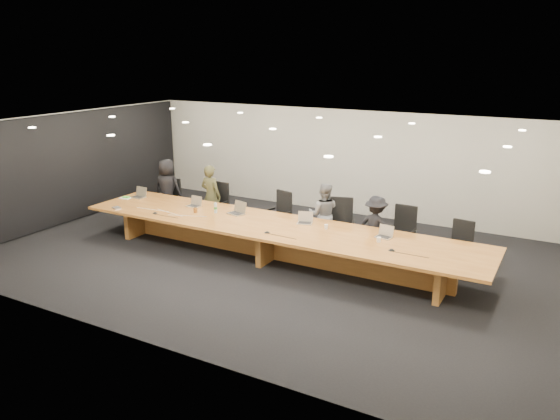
# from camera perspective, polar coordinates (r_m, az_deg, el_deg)

# --- Properties ---
(ground) EXTENTS (12.00, 12.00, 0.00)m
(ground) POSITION_cam_1_polar(r_m,az_deg,el_deg) (11.74, -0.71, -5.05)
(ground) COLOR black
(ground) RESTS_ON ground
(back_wall) EXTENTS (12.00, 0.02, 2.80)m
(back_wall) POSITION_cam_1_polar(r_m,az_deg,el_deg) (14.83, 6.95, 4.99)
(back_wall) COLOR silver
(back_wall) RESTS_ON ground
(left_wall_panel) EXTENTS (0.08, 7.84, 2.74)m
(left_wall_panel) POSITION_cam_1_polar(r_m,az_deg,el_deg) (15.08, -20.81, 4.13)
(left_wall_panel) COLOR black
(left_wall_panel) RESTS_ON ground
(conference_table) EXTENTS (9.00, 1.80, 0.75)m
(conference_table) POSITION_cam_1_polar(r_m,az_deg,el_deg) (11.56, -0.72, -2.65)
(conference_table) COLOR #955720
(conference_table) RESTS_ON ground
(chair_far_left) EXTENTS (0.59, 0.59, 1.06)m
(chair_far_left) POSITION_cam_1_polar(r_m,az_deg,el_deg) (14.69, -11.47, 1.18)
(chair_far_left) COLOR black
(chair_far_left) RESTS_ON ground
(chair_left) EXTENTS (0.61, 0.61, 1.11)m
(chair_left) POSITION_cam_1_polar(r_m,az_deg,el_deg) (13.88, -6.70, 0.64)
(chair_left) COLOR black
(chair_left) RESTS_ON ground
(chair_mid_left) EXTENTS (0.70, 0.70, 1.11)m
(chair_mid_left) POSITION_cam_1_polar(r_m,az_deg,el_deg) (12.90, -0.24, -0.45)
(chair_mid_left) COLOR black
(chair_mid_left) RESTS_ON ground
(chair_mid_right) EXTENTS (0.75, 0.75, 1.18)m
(chair_mid_right) POSITION_cam_1_polar(r_m,az_deg,el_deg) (12.11, 6.34, -1.51)
(chair_mid_right) COLOR black
(chair_mid_right) RESTS_ON ground
(chair_right) EXTENTS (0.62, 0.62, 1.15)m
(chair_right) POSITION_cam_1_polar(r_m,az_deg,el_deg) (11.85, 12.54, -2.30)
(chair_right) COLOR black
(chair_right) RESTS_ON ground
(chair_far_right) EXTENTS (0.60, 0.60, 1.04)m
(chair_far_right) POSITION_cam_1_polar(r_m,az_deg,el_deg) (11.49, 18.15, -3.62)
(chair_far_right) COLOR black
(chair_far_right) RESTS_ON ground
(person_a) EXTENTS (0.84, 0.62, 1.58)m
(person_a) POSITION_cam_1_polar(r_m,az_deg,el_deg) (14.64, -11.67, 2.18)
(person_a) COLOR black
(person_a) RESTS_ON ground
(person_b) EXTENTS (0.59, 0.40, 1.57)m
(person_b) POSITION_cam_1_polar(r_m,az_deg,el_deg) (13.75, -7.24, 1.47)
(person_b) COLOR #37361E
(person_b) RESTS_ON ground
(person_c) EXTENTS (0.82, 0.71, 1.45)m
(person_c) POSITION_cam_1_polar(r_m,az_deg,el_deg) (12.32, 4.60, -0.49)
(person_c) COLOR slate
(person_c) RESTS_ON ground
(person_d) EXTENTS (0.96, 0.67, 1.35)m
(person_d) POSITION_cam_1_polar(r_m,az_deg,el_deg) (11.76, 9.96, -1.77)
(person_d) COLOR black
(person_d) RESTS_ON ground
(laptop_a) EXTENTS (0.35, 0.26, 0.27)m
(laptop_a) POSITION_cam_1_polar(r_m,az_deg,el_deg) (14.04, -14.64, 1.78)
(laptop_a) COLOR tan
(laptop_a) RESTS_ON conference_table
(laptop_b) EXTENTS (0.33, 0.25, 0.25)m
(laptop_b) POSITION_cam_1_polar(r_m,az_deg,el_deg) (12.96, -9.05, 0.88)
(laptop_b) COLOR #BFAF92
(laptop_b) RESTS_ON conference_table
(laptop_c) EXTENTS (0.42, 0.35, 0.29)m
(laptop_c) POSITION_cam_1_polar(r_m,az_deg,el_deg) (12.24, -4.64, 0.22)
(laptop_c) COLOR tan
(laptop_c) RESTS_ON conference_table
(laptop_d) EXTENTS (0.37, 0.31, 0.25)m
(laptop_d) POSITION_cam_1_polar(r_m,az_deg,el_deg) (11.54, 2.60, -0.84)
(laptop_d) COLOR #C4B096
(laptop_d) RESTS_ON conference_table
(laptop_e) EXTENTS (0.34, 0.27, 0.24)m
(laptop_e) POSITION_cam_1_polar(r_m,az_deg,el_deg) (10.86, 10.79, -2.25)
(laptop_e) COLOR #BCAA90
(laptop_e) RESTS_ON conference_table
(water_bottle) EXTENTS (0.08, 0.08, 0.23)m
(water_bottle) POSITION_cam_1_polar(r_m,az_deg,el_deg) (12.40, -6.75, 0.21)
(water_bottle) COLOR #A9B9B5
(water_bottle) RESTS_ON conference_table
(amber_mug) EXTENTS (0.11, 0.11, 0.11)m
(amber_mug) POSITION_cam_1_polar(r_m,az_deg,el_deg) (12.49, -8.83, -0.02)
(amber_mug) COLOR brown
(amber_mug) RESTS_ON conference_table
(paper_cup_near) EXTENTS (0.08, 0.08, 0.09)m
(paper_cup_near) POSITION_cam_1_polar(r_m,az_deg,el_deg) (11.26, 4.84, -1.75)
(paper_cup_near) COLOR silver
(paper_cup_near) RESTS_ON conference_table
(paper_cup_far) EXTENTS (0.09, 0.09, 0.10)m
(paper_cup_far) POSITION_cam_1_polar(r_m,az_deg,el_deg) (10.61, 10.28, -3.08)
(paper_cup_far) COLOR white
(paper_cup_far) RESTS_ON conference_table
(notepad) EXTENTS (0.28, 0.23, 0.02)m
(notepad) POSITION_cam_1_polar(r_m,az_deg,el_deg) (14.10, -15.82, 1.22)
(notepad) COLOR silver
(notepad) RESTS_ON conference_table
(lime_gadget) EXTENTS (0.19, 0.12, 0.03)m
(lime_gadget) POSITION_cam_1_polar(r_m,az_deg,el_deg) (14.09, -15.79, 1.30)
(lime_gadget) COLOR green
(lime_gadget) RESTS_ON notepad
(av_box) EXTENTS (0.24, 0.21, 0.03)m
(av_box) POSITION_cam_1_polar(r_m,az_deg,el_deg) (13.23, -16.72, 0.21)
(av_box) COLOR #B7B8BD
(av_box) RESTS_ON conference_table
(mic_left) EXTENTS (0.13, 0.13, 0.03)m
(mic_left) POSITION_cam_1_polar(r_m,az_deg,el_deg) (12.61, -12.93, -0.28)
(mic_left) COLOR black
(mic_left) RESTS_ON conference_table
(mic_center) EXTENTS (0.15, 0.15, 0.03)m
(mic_center) POSITION_cam_1_polar(r_m,az_deg,el_deg) (10.99, -1.37, -2.32)
(mic_center) COLOR black
(mic_center) RESTS_ON conference_table
(mic_right) EXTENTS (0.16, 0.16, 0.03)m
(mic_right) POSITION_cam_1_polar(r_m,az_deg,el_deg) (10.23, 11.59, -4.09)
(mic_right) COLOR black
(mic_right) RESTS_ON conference_table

